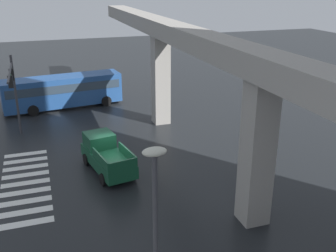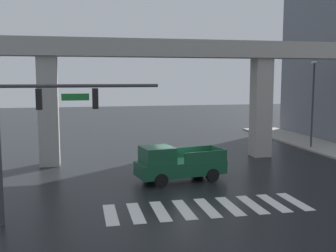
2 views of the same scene
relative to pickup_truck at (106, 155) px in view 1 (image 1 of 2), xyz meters
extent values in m
plane|color=black|center=(0.30, 0.65, -0.99)|extent=(120.00, 120.00, 0.00)
cube|color=silver|center=(-4.10, -4.96, -0.98)|extent=(0.55, 2.80, 0.01)
cube|color=silver|center=(-3.00, -4.96, -0.98)|extent=(0.55, 2.80, 0.01)
cube|color=silver|center=(-1.90, -4.96, -0.98)|extent=(0.55, 2.80, 0.01)
cube|color=silver|center=(-0.80, -4.96, -0.98)|extent=(0.55, 2.80, 0.01)
cube|color=silver|center=(0.30, -4.96, -0.98)|extent=(0.55, 2.80, 0.01)
cube|color=silver|center=(1.40, -4.96, -0.98)|extent=(0.55, 2.80, 0.01)
cube|color=silver|center=(2.50, -4.96, -0.98)|extent=(0.55, 2.80, 0.01)
cube|color=silver|center=(3.60, -4.96, -0.98)|extent=(0.55, 2.80, 0.01)
cube|color=silver|center=(4.70, -4.96, -0.98)|extent=(0.55, 2.80, 0.01)
cube|color=#9E9991|center=(0.30, 5.97, 6.94)|extent=(50.02, 1.85, 1.20)
cube|color=#9E9991|center=(-7.36, 5.97, 2.68)|extent=(1.30, 1.30, 7.33)
cube|color=#9E9991|center=(7.96, 5.97, 2.68)|extent=(1.30, 1.30, 7.33)
cube|color=#14472D|center=(0.30, 0.06, -0.21)|extent=(5.36, 2.81, 0.80)
cube|color=#14472D|center=(-1.13, -0.21, 0.64)|extent=(1.99, 2.03, 0.90)
cube|color=#3F5160|center=(-1.59, -0.30, 0.64)|extent=(0.41, 1.66, 0.77)
cube|color=#14472D|center=(1.58, -0.59, 0.49)|extent=(2.62, 0.59, 0.60)
cube|color=#14472D|center=(1.26, 1.13, 0.49)|extent=(2.62, 0.59, 0.60)
cube|color=#14472D|center=(2.75, 0.52, 0.49)|extent=(0.42, 1.74, 0.60)
cylinder|color=black|center=(-1.09, -1.12, -0.61)|extent=(0.80, 0.42, 0.76)
cylinder|color=black|center=(-1.42, 0.65, -0.61)|extent=(0.80, 0.42, 0.76)
cylinder|color=black|center=(2.02, -0.54, -0.61)|extent=(0.80, 0.42, 0.76)
cylinder|color=black|center=(1.68, 1.23, -0.61)|extent=(0.80, 0.42, 0.76)
cube|color=#234C8C|center=(-14.19, -1.51, 0.65)|extent=(3.82, 11.03, 2.70)
cube|color=#2D3D4C|center=(-14.19, -1.51, 1.12)|extent=(3.79, 10.50, 0.76)
cube|color=#2D3D4C|center=(-14.85, 3.81, 0.99)|extent=(2.24, 0.36, 1.49)
cylinder|color=black|center=(-15.87, 2.09, -0.51)|extent=(0.47, 1.00, 0.96)
cylinder|color=black|center=(-13.44, 2.39, -0.51)|extent=(0.47, 1.00, 0.96)
cylinder|color=black|center=(-15.04, -4.61, -0.51)|extent=(0.47, 1.00, 0.96)
cylinder|color=black|center=(-12.61, -4.31, -0.51)|extent=(0.47, 1.00, 0.96)
cylinder|color=#38383D|center=(-8.47, -5.31, 2.11)|extent=(0.18, 0.18, 6.20)
cylinder|color=#38383D|center=(-5.27, -5.31, 4.61)|extent=(6.40, 0.14, 0.14)
cube|color=black|center=(-6.87, -5.31, 4.09)|extent=(0.24, 0.32, 0.84)
sphere|color=orange|center=(-6.87, -5.31, 4.09)|extent=(0.17, 0.17, 0.17)
cube|color=black|center=(-4.67, -5.31, 4.09)|extent=(0.24, 0.32, 0.84)
sphere|color=orange|center=(-4.67, -5.31, 4.09)|extent=(0.17, 0.17, 0.17)
cube|color=#19722D|center=(-5.46, -5.31, 4.16)|extent=(1.10, 0.04, 0.28)
ellipsoid|color=beige|center=(13.54, -0.76, 6.13)|extent=(0.44, 0.70, 0.24)
camera|label=1|loc=(22.96, -3.51, 10.54)|focal=42.42mm
camera|label=2|loc=(-5.28, -22.13, 4.97)|focal=43.34mm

